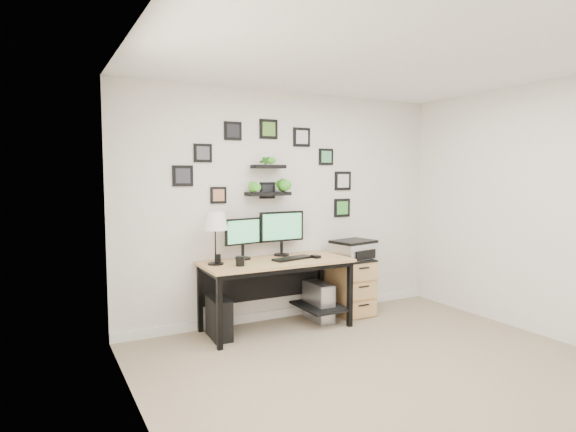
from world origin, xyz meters
TOP-DOWN VIEW (x-y plane):
  - room at (0.00, 1.98)m, footprint 4.00×4.00m
  - desk at (-0.31, 1.67)m, footprint 1.60×0.70m
  - monitor_left at (-0.63, 1.85)m, footprint 0.43×0.20m
  - monitor_right at (-0.15, 1.87)m, footprint 0.54×0.18m
  - keyboard at (-0.16, 1.60)m, footprint 0.49×0.24m
  - mouse at (0.11, 1.56)m, footprint 0.09×0.12m
  - table_lamp at (-0.99, 1.71)m, footprint 0.26×0.26m
  - mug at (-0.80, 1.52)m, footprint 0.09×0.09m
  - pen_cup at (-0.93, 1.83)m, footprint 0.07×0.07m
  - pc_tower_black at (-0.98, 1.66)m, footprint 0.21×0.42m
  - pc_tower_grey at (0.23, 1.68)m, footprint 0.20×0.44m
  - file_cabinet at (0.70, 1.72)m, footprint 0.43×0.53m
  - printer at (0.72, 1.71)m, footprint 0.54×0.46m
  - wall_decor at (-0.25, 1.93)m, footprint 2.21×0.18m

SIDE VIEW (x-z plane):
  - room at x=0.00m, z-range -1.95..2.05m
  - pc_tower_black at x=-0.98m, z-range 0.00..0.41m
  - pc_tower_grey at x=0.23m, z-range 0.00..0.43m
  - file_cabinet at x=0.70m, z-range 0.00..0.67m
  - desk at x=-0.31m, z-range 0.25..1.00m
  - keyboard at x=-0.16m, z-range 0.75..0.77m
  - mouse at x=0.11m, z-range 0.75..0.78m
  - printer at x=0.72m, z-range 0.67..0.89m
  - pen_cup at x=-0.93m, z-range 0.75..0.83m
  - mug at x=-0.80m, z-range 0.75..0.85m
  - monitor_left at x=-0.63m, z-range 0.79..1.23m
  - monitor_right at x=-0.15m, z-range 0.80..1.30m
  - table_lamp at x=-0.99m, z-range 0.91..1.45m
  - wall_decor at x=-0.25m, z-range 1.11..2.24m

